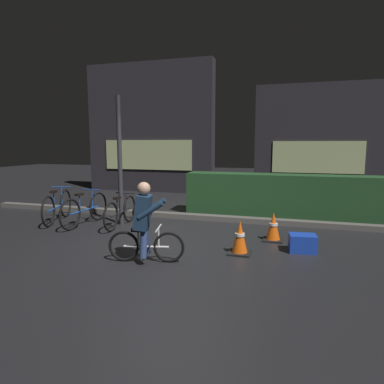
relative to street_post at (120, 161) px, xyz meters
The scene contains 13 objects.
ground_plane 2.49m from the street_post, 36.06° to the right, with size 40.00×40.00×0.00m, color black.
sidewalk_curb 2.36m from the street_post, 31.24° to the left, with size 12.00×0.24×0.12m, color #56544F.
hedge_row 4.04m from the street_post, 28.85° to the left, with size 4.80×0.70×1.06m, color #214723.
storefront_left 5.61m from the street_post, 106.63° to the left, with size 4.94×0.54×4.80m.
storefront_right 7.50m from the street_post, 53.30° to the left, with size 4.30×0.54×3.87m.
street_post is the anchor object (origin of this frame).
parked_bike_leftmost 1.90m from the street_post, behind, with size 0.58×1.67×0.80m.
parked_bike_left_mid 1.34m from the street_post, 160.06° to the right, with size 0.46×1.69×0.78m.
parked_bike_center_left 1.11m from the street_post, 65.14° to the right, with size 0.46×1.56×0.72m.
traffic_cone_near 3.37m from the street_post, 24.26° to the right, with size 0.36×0.36×0.57m.
traffic_cone_far 3.58m from the street_post, ahead, with size 0.36×0.36×0.55m.
blue_crate 4.19m from the street_post, 13.04° to the right, with size 0.44×0.32×0.30m, color #193DB7.
cyclist 2.71m from the street_post, 53.73° to the right, with size 1.17×0.50×1.25m.
Camera 1 is at (2.03, -5.54, 1.81)m, focal length 31.68 mm.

